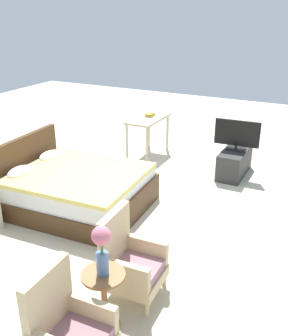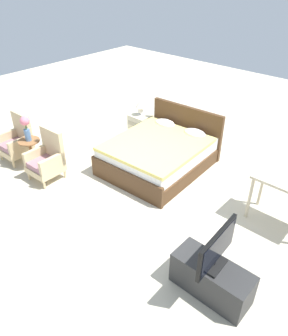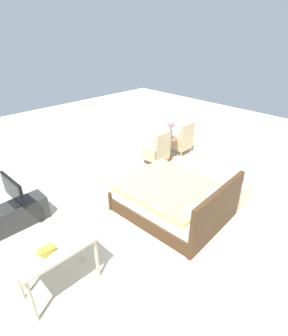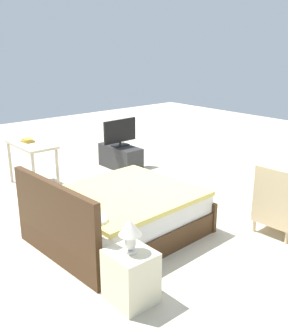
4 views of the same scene
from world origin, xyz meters
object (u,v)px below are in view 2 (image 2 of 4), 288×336
(armchair_by_window_left, at_px, (17,142))
(tv_flatscreen, at_px, (217,249))
(side_table, at_px, (31,151))
(table_lamp, at_px, (140,106))
(flower_vase, at_px, (26,126))
(bed, at_px, (160,153))
(nightstand, at_px, (141,126))
(armchair_by_window_right, at_px, (47,160))
(tv_stand, at_px, (211,279))

(armchair_by_window_left, bearing_deg, tv_flatscreen, -1.75)
(side_table, xyz_separation_m, table_lamp, (0.65, 2.36, 0.37))
(flower_vase, bearing_deg, side_table, 0.00)
(bed, distance_m, nightstand, 1.34)
(armchair_by_window_right, height_order, tv_stand, armchair_by_window_right)
(bed, bearing_deg, table_lamp, 148.60)
(armchair_by_window_left, xyz_separation_m, nightstand, (1.17, 2.34, -0.11))
(armchair_by_window_right, height_order, side_table, armchair_by_window_right)
(flower_vase, distance_m, table_lamp, 2.45)
(table_lamp, distance_m, tv_flatscreen, 4.22)
(tv_stand, relative_size, tv_flatscreen, 1.25)
(table_lamp, height_order, tv_stand, table_lamp)
(armchair_by_window_right, bearing_deg, armchair_by_window_left, 180.00)
(bed, distance_m, table_lamp, 1.41)
(armchair_by_window_right, bearing_deg, flower_vase, -178.62)
(side_table, xyz_separation_m, nightstand, (0.65, 2.35, -0.11))
(armchair_by_window_right, height_order, tv_flatscreen, tv_flatscreen)
(bed, distance_m, flower_vase, 2.51)
(nightstand, distance_m, tv_flatscreen, 4.25)
(tv_stand, bearing_deg, tv_flatscreen, 2.68)
(nightstand, height_order, tv_flatscreen, tv_flatscreen)
(armchair_by_window_left, relative_size, side_table, 1.55)
(flower_vase, height_order, tv_flatscreen, flower_vase)
(nightstand, bearing_deg, armchair_by_window_left, -116.47)
(armchair_by_window_left, relative_size, nightstand, 1.74)
(bed, height_order, table_lamp, bed)
(flower_vase, bearing_deg, bed, 42.72)
(tv_stand, bearing_deg, armchair_by_window_left, 178.25)
(side_table, relative_size, nightstand, 1.12)
(table_lamp, relative_size, tv_stand, 0.34)
(table_lamp, bearing_deg, bed, -31.40)
(bed, bearing_deg, tv_stand, -38.16)
(armchair_by_window_right, relative_size, nightstand, 1.74)
(armchair_by_window_left, bearing_deg, table_lamp, 63.54)
(bed, distance_m, tv_flatscreen, 2.92)
(armchair_by_window_right, height_order, table_lamp, armchair_by_window_right)
(armchair_by_window_left, relative_size, tv_flatscreen, 1.20)
(side_table, distance_m, tv_stand, 4.07)
(nightstand, xyz_separation_m, tv_flatscreen, (3.42, -2.48, 0.46))
(table_lamp, bearing_deg, armchair_by_window_right, -93.48)
(bed, bearing_deg, nightstand, 148.63)
(flower_vase, bearing_deg, armchair_by_window_left, 178.63)
(armchair_by_window_left, relative_size, tv_stand, 0.96)
(side_table, relative_size, flower_vase, 1.25)
(armchair_by_window_right, relative_size, tv_flatscreen, 1.20)
(armchair_by_window_left, bearing_deg, flower_vase, -1.37)
(armchair_by_window_right, distance_m, tv_stand, 3.56)
(armchair_by_window_left, distance_m, tv_flatscreen, 4.60)
(nightstand, relative_size, tv_stand, 0.55)
(table_lamp, bearing_deg, armchair_by_window_left, -116.46)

